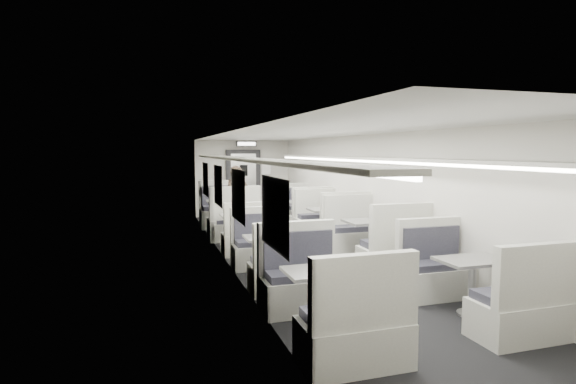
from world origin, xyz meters
TOP-DOWN VIEW (x-y plane):
  - room at (0.00, 0.00)m, footprint 3.24×12.24m
  - booth_left_a at (-1.00, 3.06)m, footprint 1.17×2.36m
  - booth_left_b at (-1.00, 1.39)m, footprint 0.98×1.99m
  - booth_left_c at (-1.00, -1.16)m, footprint 0.98×1.99m
  - booth_left_d at (-1.00, -3.50)m, footprint 1.05×2.13m
  - booth_right_a at (1.00, 3.08)m, footprint 1.06×2.15m
  - booth_right_b at (1.00, 1.20)m, footprint 1.09×2.21m
  - booth_right_c at (1.00, -0.80)m, footprint 1.14×2.31m
  - booth_right_d at (1.00, -3.50)m, footprint 1.02×2.06m
  - passenger at (-0.74, 3.05)m, footprint 0.63×0.42m
  - window_a at (-1.49, 3.40)m, footprint 0.02×1.18m
  - window_b at (-1.49, 1.20)m, footprint 0.02×1.18m
  - window_c at (-1.49, -1.00)m, footprint 0.02×1.18m
  - window_d at (-1.49, -3.20)m, footprint 0.02×1.18m
  - luggage_rack_left at (-1.24, -0.30)m, footprint 0.46×10.40m
  - luggage_rack_right at (1.24, -0.30)m, footprint 0.46×10.40m
  - vestibule_door at (0.00, 5.93)m, footprint 1.10×0.13m
  - exit_sign at (0.00, 5.44)m, footprint 0.62×0.12m
  - wall_notice at (0.75, 5.92)m, footprint 0.32×0.02m

SIDE VIEW (x-z plane):
  - booth_left_c at x=-1.00m, z-range -0.18..0.89m
  - booth_left_b at x=-1.00m, z-range -0.18..0.89m
  - booth_right_d at x=1.00m, z-range -0.18..0.92m
  - booth_left_d at x=-1.00m, z-range -0.19..0.95m
  - booth_right_a at x=1.00m, z-range -0.19..0.96m
  - booth_right_b at x=1.00m, z-range -0.20..0.99m
  - booth_right_c at x=1.00m, z-range -0.20..1.03m
  - booth_left_a at x=-1.00m, z-range -0.21..1.05m
  - passenger at x=-0.74m, z-range 0.00..1.70m
  - vestibule_door at x=0.00m, z-range -0.01..2.09m
  - room at x=0.00m, z-range -0.12..2.52m
  - window_a at x=-1.49m, z-range 0.93..1.77m
  - window_b at x=-1.49m, z-range 0.93..1.77m
  - window_c at x=-1.49m, z-range 0.93..1.77m
  - window_d at x=-1.49m, z-range 0.93..1.77m
  - wall_notice at x=0.75m, z-range 1.30..1.70m
  - luggage_rack_left at x=-1.24m, z-range 1.87..1.96m
  - luggage_rack_right at x=1.24m, z-range 1.87..1.96m
  - exit_sign at x=0.00m, z-range 2.20..2.36m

